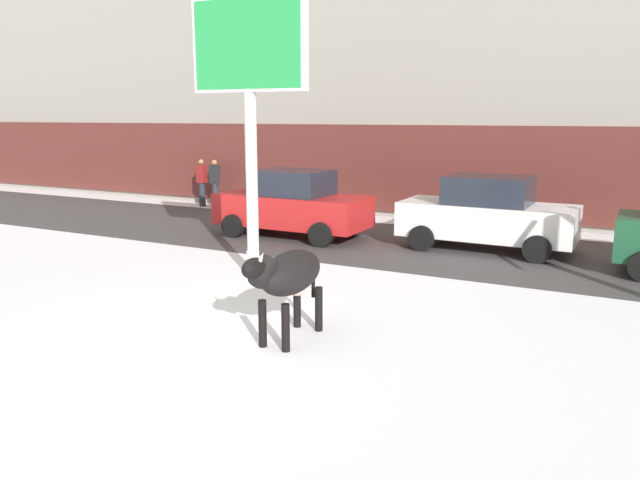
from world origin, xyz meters
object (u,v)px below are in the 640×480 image
(car_red_sedan, at_px, (292,204))
(pedestrian_by_cars, at_px, (202,183))
(billboard, at_px, (249,62))
(cow_black, at_px, (289,275))
(car_white_sedan, at_px, (487,214))
(pedestrian_near_billboard, at_px, (215,183))

(car_red_sedan, relative_size, pedestrian_by_cars, 2.44)
(car_red_sedan, xyz_separation_m, pedestrian_by_cars, (-5.88, 3.51, -0.03))
(billboard, height_order, pedestrian_by_cars, billboard)
(cow_black, height_order, billboard, billboard)
(cow_black, bearing_deg, car_white_sedan, 81.76)
(billboard, xyz_separation_m, car_red_sedan, (-1.48, 4.17, -3.41))
(car_white_sedan, relative_size, pedestrian_near_billboard, 2.44)
(car_red_sedan, distance_m, pedestrian_by_cars, 6.84)
(pedestrian_near_billboard, xyz_separation_m, pedestrian_by_cars, (-0.59, 0.00, 0.00))
(cow_black, height_order, car_white_sedan, car_white_sedan)
(car_red_sedan, height_order, car_white_sedan, same)
(billboard, height_order, car_white_sedan, billboard)
(car_red_sedan, bearing_deg, car_white_sedan, 8.15)
(pedestrian_near_billboard, distance_m, pedestrian_by_cars, 0.59)
(car_red_sedan, distance_m, car_white_sedan, 5.20)
(cow_black, bearing_deg, car_red_sedan, 119.82)
(cow_black, xyz_separation_m, billboard, (-2.54, 2.85, 3.32))
(pedestrian_by_cars, bearing_deg, billboard, -46.22)
(billboard, xyz_separation_m, car_white_sedan, (3.66, 4.90, -3.41))
(pedestrian_near_billboard, bearing_deg, car_red_sedan, -33.60)
(billboard, bearing_deg, cow_black, -48.28)
(billboard, bearing_deg, car_white_sedan, 53.23)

